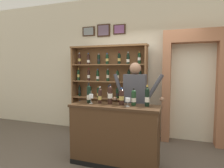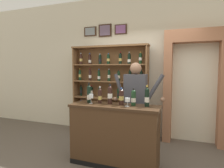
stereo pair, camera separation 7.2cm
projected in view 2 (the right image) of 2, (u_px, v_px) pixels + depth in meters
name	position (u px, v px, depth m)	size (l,w,h in m)	color
ground_plane	(120.00, 166.00, 3.21)	(14.00, 14.00, 0.02)	brown
back_wall	(142.00, 65.00, 4.61)	(12.00, 0.19, 3.33)	beige
wine_shelf	(110.00, 89.00, 4.59)	(1.85, 0.31, 2.12)	brown
archway_doorway	(194.00, 81.00, 4.11)	(1.23, 0.45, 2.39)	#9E6647
tasting_counter	(114.00, 135.00, 3.20)	(1.47, 0.49, 1.00)	#422B19
shopkeeper	(136.00, 97.00, 3.62)	(0.97, 0.22, 1.70)	#2D3347
tasting_bottle_riserva	(89.00, 94.00, 3.38)	(0.07, 0.07, 0.34)	black
tasting_bottle_vin_santo	(100.00, 96.00, 3.32)	(0.07, 0.07, 0.29)	black
tasting_bottle_rosso	(110.00, 94.00, 3.23)	(0.08, 0.08, 0.34)	black
tasting_bottle_chianti	(121.00, 97.00, 3.16)	(0.08, 0.08, 0.28)	black
tasting_bottle_brunello	(134.00, 98.00, 3.11)	(0.08, 0.08, 0.28)	#19381E
tasting_bottle_grappa	(147.00, 97.00, 3.04)	(0.07, 0.07, 0.34)	black
wine_glass_left	(128.00, 100.00, 3.03)	(0.08, 0.08, 0.14)	silver
wine_glass_spare	(91.00, 97.00, 3.29)	(0.07, 0.07, 0.16)	silver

